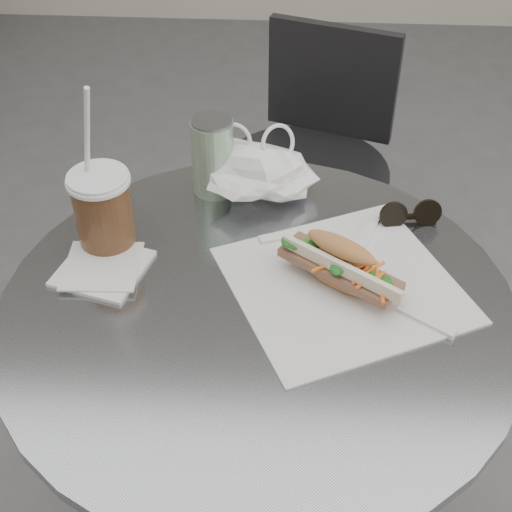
# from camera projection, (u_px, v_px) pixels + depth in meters

# --- Properties ---
(cafe_table) EXTENTS (0.76, 0.76, 0.74)m
(cafe_table) POSITION_uv_depth(u_px,v_px,m) (257.00, 417.00, 1.22)
(cafe_table) COLOR slate
(cafe_table) RESTS_ON ground
(chair_far) EXTENTS (0.43, 0.46, 0.79)m
(chair_far) POSITION_uv_depth(u_px,v_px,m) (307.00, 208.00, 1.85)
(chair_far) COLOR #29292B
(chair_far) RESTS_ON ground
(sandwich_paper) EXTENTS (0.42, 0.41, 0.00)m
(sandwich_paper) POSITION_uv_depth(u_px,v_px,m) (343.00, 285.00, 1.07)
(sandwich_paper) COLOR white
(sandwich_paper) RESTS_ON cafe_table
(banh_mi) EXTENTS (0.24, 0.21, 0.08)m
(banh_mi) POSITION_uv_depth(u_px,v_px,m) (340.00, 264.00, 1.04)
(banh_mi) COLOR #B18043
(banh_mi) RESTS_ON sandwich_paper
(iced_coffee) EXTENTS (0.10, 0.10, 0.28)m
(iced_coffee) POSITION_uv_depth(u_px,v_px,m) (103.00, 209.00, 1.10)
(iced_coffee) COLOR brown
(iced_coffee) RESTS_ON cafe_table
(sunglasses) EXTENTS (0.11, 0.04, 0.05)m
(sunglasses) POSITION_uv_depth(u_px,v_px,m) (410.00, 215.00, 1.17)
(sunglasses) COLOR black
(sunglasses) RESTS_ON cafe_table
(plastic_bag) EXTENTS (0.22, 0.20, 0.09)m
(plastic_bag) POSITION_uv_depth(u_px,v_px,m) (254.00, 173.00, 1.21)
(plastic_bag) COLOR white
(plastic_bag) RESTS_ON cafe_table
(napkin_stack) EXTENTS (0.15, 0.15, 0.01)m
(napkin_stack) POSITION_uv_depth(u_px,v_px,m) (103.00, 268.00, 1.09)
(napkin_stack) COLOR white
(napkin_stack) RESTS_ON cafe_table
(drink_can) EXTENTS (0.07, 0.07, 0.14)m
(drink_can) POSITION_uv_depth(u_px,v_px,m) (213.00, 156.00, 1.21)
(drink_can) COLOR #518C51
(drink_can) RESTS_ON cafe_table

